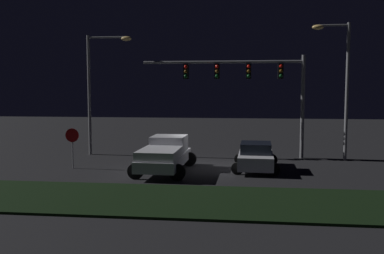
{
  "coord_description": "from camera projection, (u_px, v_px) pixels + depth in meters",
  "views": [
    {
      "loc": [
        2.54,
        -23.94,
        4.38
      ],
      "look_at": [
        -0.28,
        0.09,
        2.21
      ],
      "focal_mm": 39.63,
      "sensor_mm": 36.0,
      "label": 1
    }
  ],
  "objects": [
    {
      "name": "street_lamp_left",
      "position": [
        98.0,
        79.0,
        27.94
      ],
      "size": [
        3.03,
        0.44,
        7.9
      ],
      "color": "slate",
      "rests_on": "ground_plane"
    },
    {
      "name": "grass_median",
      "position": [
        175.0,
        200.0,
        16.53
      ],
      "size": [
        26.94,
        4.84,
        0.1
      ],
      "primitive_type": "cube",
      "color": "black",
      "rests_on": "ground_plane"
    },
    {
      "name": "stop_sign",
      "position": [
        72.0,
        140.0,
        23.29
      ],
      "size": [
        0.76,
        0.08,
        2.23
      ],
      "color": "slate",
      "rests_on": "ground_plane"
    },
    {
      "name": "car_sedan",
      "position": [
        256.0,
        156.0,
        22.96
      ],
      "size": [
        2.59,
        4.46,
        1.51
      ],
      "rotation": [
        0.0,
        0.0,
        1.53
      ],
      "color": "silver",
      "rests_on": "ground_plane"
    },
    {
      "name": "traffic_signal_gantry",
      "position": [
        249.0,
        79.0,
        26.87
      ],
      "size": [
        10.32,
        0.56,
        6.5
      ],
      "color": "slate",
      "rests_on": "ground_plane"
    },
    {
      "name": "ground_plane",
      "position": [
        197.0,
        165.0,
        24.37
      ],
      "size": [
        80.0,
        80.0,
        0.0
      ],
      "primitive_type": "plane",
      "color": "black"
    },
    {
      "name": "pickup_truck",
      "position": [
        165.0,
        153.0,
        22.46
      ],
      "size": [
        2.97,
        5.45,
        1.8
      ],
      "rotation": [
        0.0,
        0.0,
        1.54
      ],
      "color": "silver",
      "rests_on": "ground_plane"
    },
    {
      "name": "street_lamp_right",
      "position": [
        340.0,
        75.0,
        25.64
      ],
      "size": [
        2.26,
        0.44,
        8.35
      ],
      "color": "slate",
      "rests_on": "ground_plane"
    }
  ]
}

